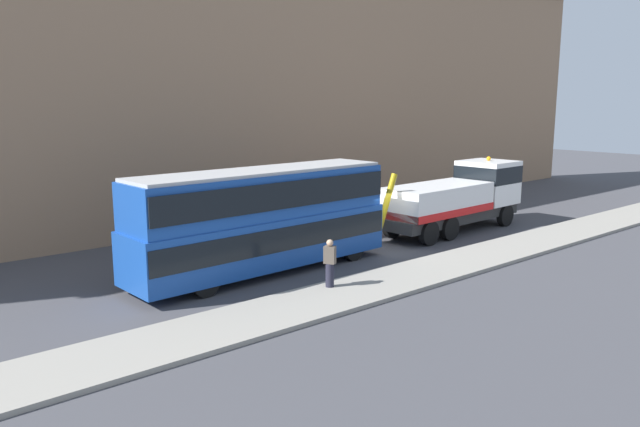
{
  "coord_description": "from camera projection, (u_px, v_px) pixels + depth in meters",
  "views": [
    {
      "loc": [
        -19.59,
        -18.95,
        6.62
      ],
      "look_at": [
        -3.47,
        0.03,
        2.0
      ],
      "focal_mm": 34.21,
      "sensor_mm": 36.0,
      "label": 1
    }
  ],
  "objects": [
    {
      "name": "pedestrian_onlooker",
      "position": [
        330.0,
        264.0,
        21.38
      ],
      "size": [
        0.43,
        0.48,
        1.71
      ],
      "rotation": [
        0.0,
        0.0,
        0.52
      ],
      "color": "#232333",
      "rests_on": "near_kerb"
    },
    {
      "name": "ground_plane",
      "position": [
        378.0,
        248.0,
        27.88
      ],
      "size": [
        120.0,
        120.0,
        0.0
      ],
      "primitive_type": "plane",
      "color": "#424247"
    },
    {
      "name": "building_facade",
      "position": [
        264.0,
        74.0,
        33.03
      ],
      "size": [
        60.0,
        1.5,
        16.0
      ],
      "color": "#9E7A5B",
      "rests_on": "ground_plane"
    },
    {
      "name": "recovery_tow_truck",
      "position": [
        458.0,
        197.0,
        31.32
      ],
      "size": [
        10.19,
        2.96,
        3.67
      ],
      "rotation": [
        0.0,
        0.0,
        0.04
      ],
      "color": "#2D2D2D",
      "rests_on": "ground_plane"
    },
    {
      "name": "near_kerb",
      "position": [
        452.0,
        264.0,
        24.72
      ],
      "size": [
        60.0,
        2.8,
        0.15
      ],
      "primitive_type": "cube",
      "color": "gray",
      "rests_on": "ground_plane"
    },
    {
      "name": "double_decker_bus",
      "position": [
        263.0,
        216.0,
        23.45
      ],
      "size": [
        11.12,
        2.95,
        4.06
      ],
      "rotation": [
        0.0,
        0.0,
        0.04
      ],
      "color": "#19479E",
      "rests_on": "ground_plane"
    }
  ]
}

